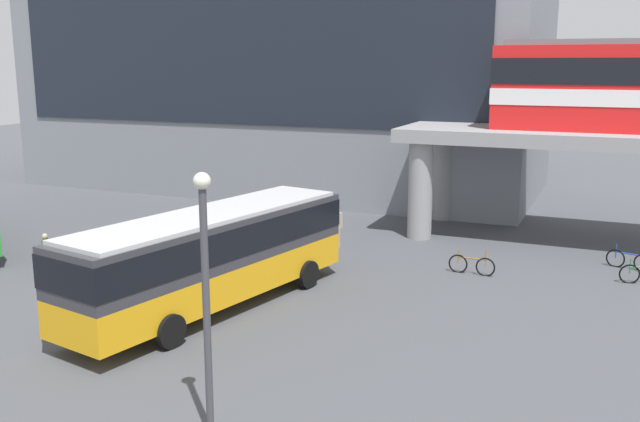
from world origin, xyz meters
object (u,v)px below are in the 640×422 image
object	(u,v)px
bus_main	(212,250)
pedestrian_waiting_near_stop	(337,229)
station_building	(285,56)
bicycle_brown	(472,265)
bicycle_blue	(629,260)
pedestrian_at_kerb	(46,256)

from	to	relation	value
bus_main	pedestrian_waiting_near_stop	xyz separation A→B (m)	(0.80, 8.82, -1.16)
station_building	bus_main	xyz separation A→B (m)	(8.45, -22.84, -6.31)
pedestrian_waiting_near_stop	station_building	bearing A→B (deg)	123.42
bicycle_brown	bicycle_blue	xyz separation A→B (m)	(5.50, 3.05, 0.00)
bicycle_brown	bus_main	bearing A→B (deg)	-134.26
pedestrian_waiting_near_stop	bicycle_brown	bearing A→B (deg)	-15.12
station_building	pedestrian_at_kerb	bearing A→B (deg)	-88.02
bus_main	bicycle_brown	xyz separation A→B (m)	(6.97, 7.16, -1.63)
pedestrian_at_kerb	bus_main	bearing A→B (deg)	-4.86
station_building	bicycle_brown	world-z (taller)	station_building
station_building	bicycle_blue	size ratio (longest dim) A/B	18.51
bicycle_brown	pedestrian_waiting_near_stop	world-z (taller)	pedestrian_waiting_near_stop
bicycle_brown	pedestrian_waiting_near_stop	xyz separation A→B (m)	(-6.17, 1.67, 0.47)
pedestrian_at_kerb	bicycle_brown	bearing A→B (deg)	23.93
station_building	bicycle_blue	world-z (taller)	station_building
station_building	bicycle_brown	distance (m)	23.39
bicycle_blue	pedestrian_waiting_near_stop	size ratio (longest dim) A/B	0.98
pedestrian_waiting_near_stop	pedestrian_at_kerb	bearing A→B (deg)	-136.08
bicycle_blue	pedestrian_at_kerb	bearing A→B (deg)	-154.65
bus_main	bicycle_blue	distance (m)	16.20
bicycle_blue	station_building	bearing A→B (deg)	148.87
bus_main	bicycle_brown	distance (m)	10.12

